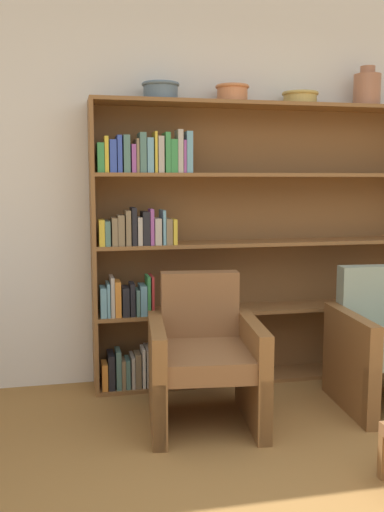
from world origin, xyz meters
TOP-DOWN VIEW (x-y plane):
  - wall_back at (0.00, 2.51)m, footprint 12.00×0.06m
  - bookshelf at (-0.17, 2.35)m, footprint 2.42×0.30m
  - bowl_terracotta at (-0.69, 2.32)m, footprint 0.25×0.25m
  - bowl_slate at (-0.20, 2.32)m, footprint 0.23×0.23m
  - bowl_sage at (0.29, 2.32)m, footprint 0.25×0.25m
  - vase_tall at (0.80, 2.32)m, footprint 0.19×0.19m
  - armchair_leather at (-0.54, 1.68)m, footprint 0.71×0.75m

SIDE VIEW (x-z plane):
  - armchair_leather at x=-0.54m, z-range -0.04..0.82m
  - bookshelf at x=-0.17m, z-range 0.00..1.94m
  - wall_back at x=0.00m, z-range 0.00..2.75m
  - bowl_sage at x=0.29m, z-range 1.95..2.03m
  - bowl_terracotta at x=-0.69m, z-range 1.95..2.06m
  - bowl_slate at x=-0.20m, z-range 1.95..2.06m
  - vase_tall at x=0.80m, z-range 1.92..2.20m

